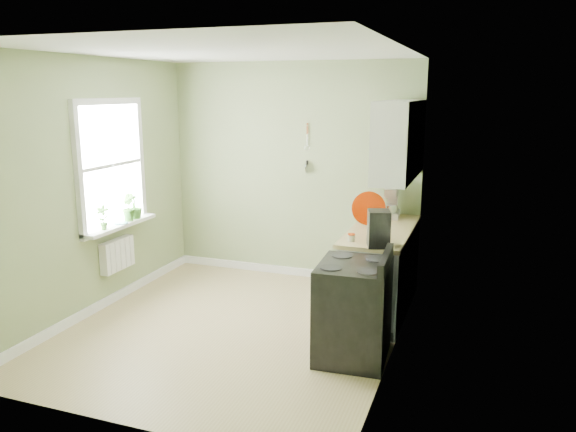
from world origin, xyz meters
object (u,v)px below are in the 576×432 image
(stove, at_px, (353,310))
(stand_mixer, at_px, (391,203))
(coffee_maker, at_px, (378,229))
(kettle, at_px, (372,209))

(stove, height_order, stand_mixer, stand_mixer)
(stove, height_order, coffee_maker, coffee_maker)
(stove, xyz_separation_m, coffee_maker, (0.11, 0.50, 0.63))
(kettle, xyz_separation_m, coffee_maker, (0.31, -1.24, 0.07))
(stand_mixer, distance_m, coffee_maker, 1.29)
(kettle, bearing_deg, coffee_maker, -76.12)
(kettle, bearing_deg, stove, -83.42)
(stove, distance_m, stand_mixer, 1.89)
(stove, relative_size, coffee_maker, 2.86)
(kettle, height_order, coffee_maker, coffee_maker)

